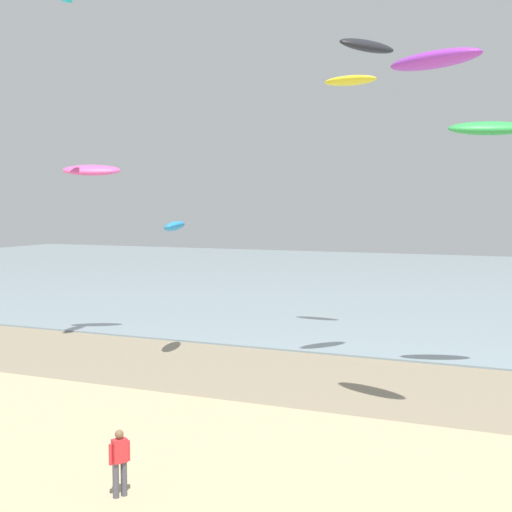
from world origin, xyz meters
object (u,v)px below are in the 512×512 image
object	(u,v)px
kite_aloft_4	(175,226)
kite_aloft_5	(490,128)
kite_aloft_1	(350,81)
kite_aloft_7	(92,170)
kite_aloft_3	(367,46)
kite_aloft_0	(434,60)
person_by_waterline	(120,461)

from	to	relation	value
kite_aloft_4	kite_aloft_5	distance (m)	14.50
kite_aloft_1	kite_aloft_7	world-z (taller)	kite_aloft_1
kite_aloft_1	kite_aloft_5	bearing A→B (deg)	-38.29
kite_aloft_1	kite_aloft_5	world-z (taller)	kite_aloft_1
kite_aloft_1	kite_aloft_7	size ratio (longest dim) A/B	0.95
kite_aloft_3	kite_aloft_7	world-z (taller)	kite_aloft_3
kite_aloft_0	kite_aloft_3	distance (m)	7.84
kite_aloft_7	kite_aloft_1	bearing A→B (deg)	175.81
kite_aloft_4	kite_aloft_7	xyz separation A→B (m)	(-6.51, 2.48, 2.85)
kite_aloft_3	kite_aloft_5	bearing A→B (deg)	131.30
kite_aloft_5	kite_aloft_4	bearing A→B (deg)	165.14
person_by_waterline	kite_aloft_3	world-z (taller)	kite_aloft_3
kite_aloft_5	kite_aloft_0	bearing A→B (deg)	-117.55
kite_aloft_0	kite_aloft_4	world-z (taller)	kite_aloft_0
kite_aloft_3	kite_aloft_7	distance (m)	16.38
person_by_waterline	kite_aloft_5	distance (m)	19.35
kite_aloft_1	kite_aloft_3	xyz separation A→B (m)	(2.91, -7.84, -0.06)
kite_aloft_0	kite_aloft_1	world-z (taller)	kite_aloft_1
person_by_waterline	kite_aloft_3	size ratio (longest dim) A/B	0.59
person_by_waterline	kite_aloft_7	xyz separation A→B (m)	(-13.07, 16.65, 8.24)
person_by_waterline	kite_aloft_7	world-z (taller)	kite_aloft_7
kite_aloft_3	kite_aloft_5	xyz separation A→B (m)	(4.86, 0.67, -3.52)
person_by_waterline	kite_aloft_1	bearing A→B (deg)	91.14
kite_aloft_4	kite_aloft_5	xyz separation A→B (m)	(13.88, 1.05, 4.05)
kite_aloft_0	kite_aloft_5	bearing A→B (deg)	106.30
person_by_waterline	kite_aloft_0	size ratio (longest dim) A/B	0.53
kite_aloft_4	kite_aloft_5	size ratio (longest dim) A/B	0.80
kite_aloft_5	kite_aloft_1	bearing A→B (deg)	118.11
kite_aloft_0	kite_aloft_5	size ratio (longest dim) A/B	0.99
person_by_waterline	kite_aloft_0	bearing A→B (deg)	52.01
person_by_waterline	kite_aloft_1	world-z (taller)	kite_aloft_1
kite_aloft_1	kite_aloft_7	distance (m)	14.67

